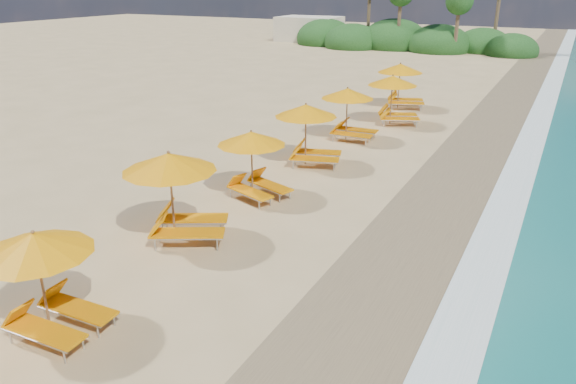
# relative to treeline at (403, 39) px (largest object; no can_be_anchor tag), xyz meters

# --- Properties ---
(ground) EXTENTS (160.00, 160.00, 0.00)m
(ground) POSITION_rel_treeline_xyz_m (9.94, -45.51, -1.00)
(ground) COLOR tan
(ground) RESTS_ON ground
(wet_sand) EXTENTS (4.00, 160.00, 0.01)m
(wet_sand) POSITION_rel_treeline_xyz_m (13.94, -45.51, -0.99)
(wet_sand) COLOR olive
(wet_sand) RESTS_ON ground
(surf_foam) EXTENTS (4.00, 160.00, 0.01)m
(surf_foam) POSITION_rel_treeline_xyz_m (16.64, -45.51, -0.97)
(surf_foam) COLOR white
(surf_foam) RESTS_ON ground
(station_3) EXTENTS (2.54, 2.35, 2.31)m
(station_3) POSITION_rel_treeline_xyz_m (7.92, -52.18, 0.30)
(station_3) COLOR olive
(station_3) RESTS_ON ground
(station_4) EXTENTS (3.48, 3.48, 2.62)m
(station_4) POSITION_rel_treeline_xyz_m (7.52, -47.40, 0.47)
(station_4) COLOR olive
(station_4) RESTS_ON ground
(station_5) EXTENTS (2.94, 2.88, 2.31)m
(station_5) POSITION_rel_treeline_xyz_m (7.76, -43.66, 0.30)
(station_5) COLOR olive
(station_5) RESTS_ON ground
(station_6) EXTENTS (3.13, 3.05, 2.48)m
(station_6) POSITION_rel_treeline_xyz_m (7.88, -39.63, 0.39)
(station_6) COLOR olive
(station_6) RESTS_ON ground
(station_7) EXTENTS (2.65, 2.46, 2.41)m
(station_7) POSITION_rel_treeline_xyz_m (7.96, -35.50, 0.36)
(station_7) COLOR olive
(station_7) RESTS_ON ground
(station_8) EXTENTS (3.28, 3.25, 2.51)m
(station_8) POSITION_rel_treeline_xyz_m (8.88, -31.73, 0.41)
(station_8) COLOR olive
(station_8) RESTS_ON ground
(station_9) EXTENTS (3.27, 3.20, 2.57)m
(station_9) POSITION_rel_treeline_xyz_m (8.15, -27.91, 0.44)
(station_9) COLOR olive
(station_9) RESTS_ON ground
(treeline) EXTENTS (25.80, 8.80, 9.74)m
(treeline) POSITION_rel_treeline_xyz_m (0.00, 0.00, 0.00)
(treeline) COLOR #163D14
(treeline) RESTS_ON ground
(beach_building) EXTENTS (7.00, 5.00, 2.80)m
(beach_building) POSITION_rel_treeline_xyz_m (-12.06, 2.49, 0.40)
(beach_building) COLOR beige
(beach_building) RESTS_ON ground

